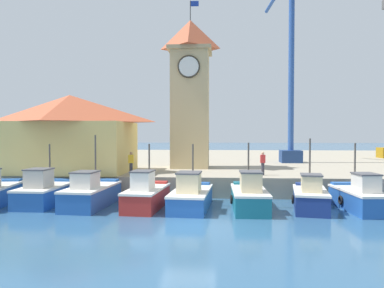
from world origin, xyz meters
TOP-DOWN VIEW (x-y plane):
  - ground_plane at (0.00, 0.00)m, footprint 300.00×300.00m
  - quay_wharf at (0.00, 27.36)m, footprint 120.00×40.00m
  - fishing_boat_left_outer at (-8.97, 4.56)m, footprint 2.17×4.71m
  - fishing_boat_left_inner at (-6.02, 4.17)m, footprint 2.28×5.10m
  - fishing_boat_mid_left at (-2.72, 3.92)m, footprint 2.13×4.73m
  - fishing_boat_center at (-0.18, 4.06)m, footprint 2.35×5.29m
  - fishing_boat_mid_right at (3.08, 3.88)m, footprint 2.00×4.84m
  - fishing_boat_right_inner at (6.45, 4.09)m, footprint 2.43×4.48m
  - fishing_boat_right_outer at (9.14, 4.19)m, footprint 2.11×4.81m
  - clock_tower at (-1.03, 14.46)m, footprint 3.57×3.57m
  - warehouse_left at (-9.79, 10.39)m, footprint 9.27×6.77m
  - port_crane_near at (8.43, 20.71)m, footprint 2.91×8.03m
  - dock_worker_near_tower at (4.41, 9.06)m, footprint 0.34×0.22m
  - dock_worker_along_quay at (-4.64, 8.30)m, footprint 0.34×0.22m

SIDE VIEW (x-z plane):
  - ground_plane at x=0.00m, z-range 0.00..0.00m
  - quay_wharf at x=0.00m, z-range 0.00..1.36m
  - fishing_boat_center at x=-0.18m, z-range -1.11..2.53m
  - fishing_boat_right_inner at x=6.45m, z-range -1.26..2.70m
  - fishing_boat_right_outer at x=9.14m, z-range -1.12..2.59m
  - fishing_boat_left_inner at x=-6.02m, z-range -1.33..2.83m
  - fishing_boat_left_outer at x=-8.97m, z-range -1.05..2.55m
  - fishing_boat_mid_right at x=3.08m, z-range -1.11..2.61m
  - fishing_boat_mid_left at x=-2.72m, z-range -1.07..2.57m
  - dock_worker_near_tower at x=4.41m, z-range 1.40..3.02m
  - dock_worker_along_quay at x=-4.64m, z-range 1.40..3.02m
  - warehouse_left at x=-9.79m, z-range 1.43..7.20m
  - clock_tower at x=-1.03m, z-range 0.92..14.88m
  - port_crane_near at x=8.43m, z-range -0.79..18.77m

